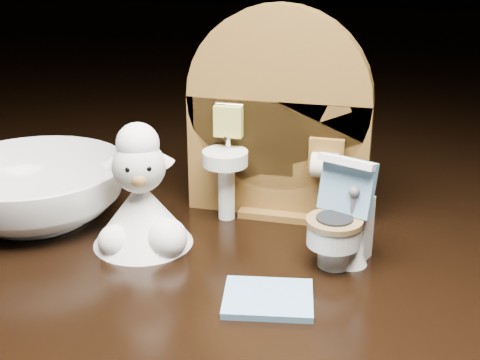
# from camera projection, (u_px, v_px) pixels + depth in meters

# --- Properties ---
(backdrop_panel) EXTENTS (0.13, 0.05, 0.15)m
(backdrop_panel) POSITION_uv_depth(u_px,v_px,m) (277.00, 127.00, 0.47)
(backdrop_panel) COLOR brown
(backdrop_panel) RESTS_ON ground
(toy_toilet) EXTENTS (0.04, 0.05, 0.07)m
(toy_toilet) POSITION_uv_depth(u_px,v_px,m) (341.00, 225.00, 0.42)
(toy_toilet) COLOR white
(toy_toilet) RESTS_ON ground
(bath_mat) EXTENTS (0.06, 0.05, 0.00)m
(bath_mat) POSITION_uv_depth(u_px,v_px,m) (268.00, 299.00, 0.38)
(bath_mat) COLOR #6B9FC6
(bath_mat) RESTS_ON ground
(toilet_brush) EXTENTS (0.02, 0.02, 0.05)m
(toilet_brush) POSITION_uv_depth(u_px,v_px,m) (351.00, 244.00, 0.42)
(toilet_brush) COLOR white
(toilet_brush) RESTS_ON ground
(plush_lamb) EXTENTS (0.07, 0.07, 0.09)m
(plush_lamb) POSITION_uv_depth(u_px,v_px,m) (142.00, 203.00, 0.44)
(plush_lamb) COLOR white
(plush_lamb) RESTS_ON ground
(ceramic_bowl) EXTENTS (0.14, 0.14, 0.04)m
(ceramic_bowl) POSITION_uv_depth(u_px,v_px,m) (35.00, 191.00, 0.48)
(ceramic_bowl) COLOR white
(ceramic_bowl) RESTS_ON ground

